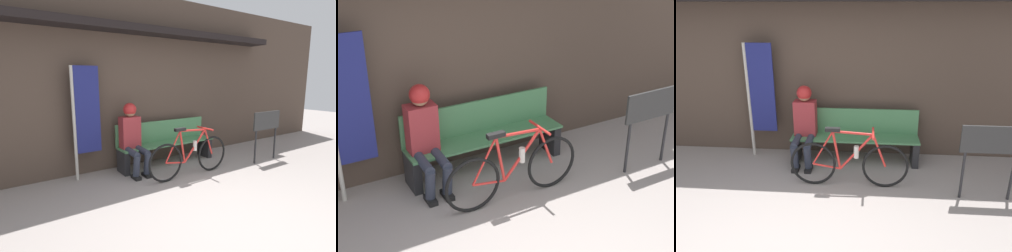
# 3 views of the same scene
# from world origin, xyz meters

# --- Properties ---
(storefront_wall) EXTENTS (12.00, 0.56, 3.20)m
(storefront_wall) POSITION_xyz_m (0.00, 2.67, 1.66)
(storefront_wall) COLOR #4C3D33
(storefront_wall) RESTS_ON ground_plane
(park_bench_near) EXTENTS (1.99, 0.42, 0.84)m
(park_bench_near) POSITION_xyz_m (0.56, 2.32, 0.41)
(park_bench_near) COLOR #477F51
(park_bench_near) RESTS_ON ground_plane
(bicycle) EXTENTS (1.63, 0.40, 0.86)m
(bicycle) POSITION_xyz_m (0.52, 1.51, 0.36)
(bicycle) COLOR black
(bicycle) RESTS_ON ground_plane
(person_seated) EXTENTS (0.34, 0.63, 1.24)m
(person_seated) POSITION_xyz_m (-0.22, 2.20, 0.71)
(person_seated) COLOR #2D3342
(person_seated) RESTS_ON ground_plane
(banner_pole) EXTENTS (0.45, 0.05, 1.86)m
(banner_pole) POSITION_xyz_m (-0.99, 2.39, 1.09)
(banner_pole) COLOR #B7B2A8
(banner_pole) RESTS_ON ground_plane
(signboard) EXTENTS (0.77, 0.04, 1.01)m
(signboard) POSITION_xyz_m (2.31, 1.33, 0.75)
(signboard) COLOR #232326
(signboard) RESTS_ON ground_plane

